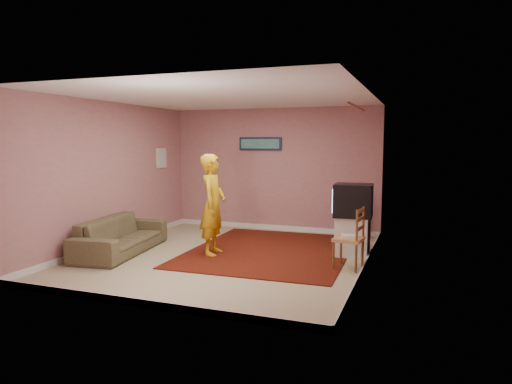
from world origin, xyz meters
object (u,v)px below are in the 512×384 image
(chair_a, at_px, (349,211))
(person, at_px, (213,205))
(chair_b, at_px, (349,231))
(crt_tv, at_px, (353,200))
(tv_cabinet, at_px, (353,236))
(sofa, at_px, (121,235))

(chair_a, bearing_deg, person, -119.38)
(chair_a, height_order, chair_b, chair_b)
(crt_tv, bearing_deg, person, -167.08)
(tv_cabinet, relative_size, chair_b, 1.33)
(tv_cabinet, xyz_separation_m, sofa, (-3.75, -1.11, -0.03))
(chair_b, xyz_separation_m, sofa, (-3.80, -0.34, -0.26))
(tv_cabinet, bearing_deg, person, -162.99)
(tv_cabinet, height_order, person, person)
(crt_tv, height_order, sofa, crt_tv)
(chair_a, distance_m, chair_b, 2.20)
(person, bearing_deg, chair_b, -99.60)
(chair_b, bearing_deg, crt_tv, -168.12)
(sofa, bearing_deg, tv_cabinet, -81.80)
(tv_cabinet, height_order, chair_b, chair_b)
(crt_tv, bearing_deg, tv_cabinet, 0.00)
(sofa, bearing_deg, chair_a, -62.21)
(sofa, height_order, person, person)
(sofa, distance_m, person, 1.68)
(tv_cabinet, distance_m, chair_a, 1.46)
(crt_tv, bearing_deg, chair_a, 97.19)
(tv_cabinet, relative_size, crt_tv, 1.01)
(crt_tv, height_order, chair_b, crt_tv)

